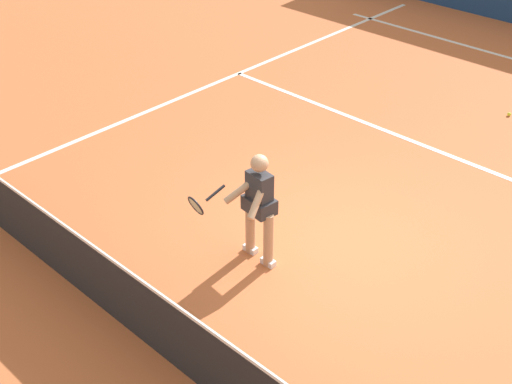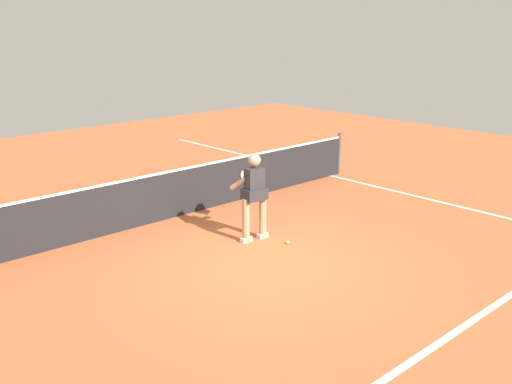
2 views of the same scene
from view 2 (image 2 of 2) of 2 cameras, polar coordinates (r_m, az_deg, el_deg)
ground_plane at (r=9.58m, az=1.16°, el=-6.81°), size 26.64×26.64×0.00m
service_line_marking at (r=7.87m, az=17.77°, el=-13.03°), size 9.95×0.10×0.01m
sideline_right_marking at (r=13.34m, az=16.70°, el=-0.80°), size 0.10×18.49×0.01m
court_net at (r=11.56m, az=-8.92°, el=-0.39°), size 10.63×0.08×1.03m
tennis_player at (r=10.33m, az=-0.21°, el=-0.10°), size 0.85×0.91×1.55m
tennis_ball_mid at (r=10.38m, az=3.03°, el=-4.78°), size 0.07×0.07×0.07m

